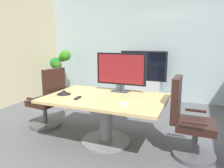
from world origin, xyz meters
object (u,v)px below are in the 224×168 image
(conference_table, at_px, (106,109))
(remote_control, at_px, (78,98))
(office_chair_right, at_px, (188,124))
(office_chair_left, at_px, (48,103))
(wall_display_unit, at_px, (143,85))
(tv_monitor, at_px, (121,70))
(conference_phone, at_px, (64,92))
(potted_plant, at_px, (60,69))

(conference_table, xyz_separation_m, remote_control, (-0.34, -0.24, 0.20))
(conference_table, xyz_separation_m, office_chair_right, (1.19, 0.04, -0.08))
(office_chair_left, distance_m, office_chair_right, 2.38)
(office_chair_left, distance_m, wall_display_unit, 2.62)
(tv_monitor, relative_size, wall_display_unit, 0.64)
(conference_table, bearing_deg, conference_phone, -170.43)
(office_chair_right, xyz_separation_m, conference_phone, (-1.86, -0.15, 0.30))
(remote_control, bearing_deg, tv_monitor, 50.31)
(office_chair_right, height_order, wall_display_unit, wall_display_unit)
(conference_table, bearing_deg, wall_display_unit, 91.25)
(office_chair_right, bearing_deg, potted_plant, 59.63)
(conference_table, distance_m, office_chair_left, 1.20)
(tv_monitor, distance_m, remote_control, 0.86)
(office_chair_left, bearing_deg, potted_plant, -142.47)
(tv_monitor, bearing_deg, wall_display_unit, 93.92)
(office_chair_right, relative_size, remote_control, 6.41)
(tv_monitor, xyz_separation_m, remote_control, (-0.43, -0.66, -0.35))
(conference_table, height_order, office_chair_right, office_chair_right)
(potted_plant, xyz_separation_m, remote_control, (2.03, -2.40, -0.03))
(wall_display_unit, relative_size, conference_phone, 5.95)
(wall_display_unit, distance_m, remote_control, 2.77)
(office_chair_right, xyz_separation_m, tv_monitor, (-1.10, 0.38, 0.63))
(office_chair_left, relative_size, conference_phone, 4.95)
(conference_phone, xyz_separation_m, remote_control, (0.33, -0.13, -0.02))
(remote_control, bearing_deg, conference_table, 28.75)
(office_chair_right, bearing_deg, tv_monitor, 71.41)
(wall_display_unit, xyz_separation_m, conference_phone, (-0.61, -2.61, 0.32))
(tv_monitor, height_order, remote_control, tv_monitor)
(tv_monitor, bearing_deg, potted_plant, 144.69)
(conference_table, relative_size, remote_control, 10.43)
(wall_display_unit, bearing_deg, potted_plant, -171.71)
(potted_plant, bearing_deg, conference_table, -42.32)
(remote_control, bearing_deg, conference_phone, 151.84)
(wall_display_unit, height_order, remote_control, wall_display_unit)
(office_chair_right, distance_m, conference_phone, 1.89)
(office_chair_left, height_order, potted_plant, potted_plant)
(office_chair_left, bearing_deg, wall_display_unit, 161.59)
(wall_display_unit, bearing_deg, office_chair_left, -115.70)
(conference_table, xyz_separation_m, office_chair_left, (-1.19, 0.13, -0.08))
(conference_phone, bearing_deg, conference_table, 9.57)
(conference_phone, distance_m, remote_control, 0.35)
(tv_monitor, distance_m, wall_display_unit, 2.18)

